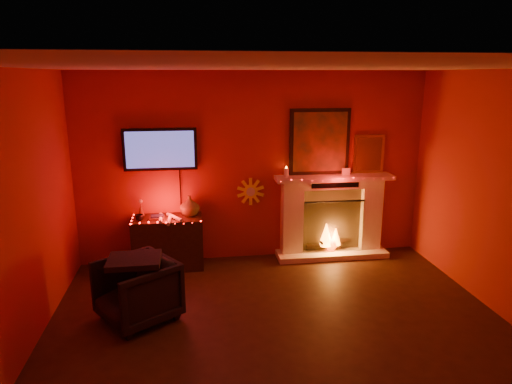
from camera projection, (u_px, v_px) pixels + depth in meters
The scene contains 6 objects.
room at pixel (292, 221), 4.13m from camera, with size 5.00×5.00×5.00m.
fireplace at pixel (331, 208), 6.73m from camera, with size 1.72×0.40×2.18m.
tv at pixel (160, 149), 6.23m from camera, with size 1.00×0.07×1.24m.
sunburst_clock at pixel (251, 192), 6.59m from camera, with size 0.40×0.03×0.40m.
console_table at pixel (169, 240), 6.36m from camera, with size 0.96×0.61×1.01m.
armchair at pixel (137, 291), 4.98m from camera, with size 0.74×0.76×0.69m, color black.
Camera 1 is at (-0.89, -3.85, 2.63)m, focal length 32.00 mm.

